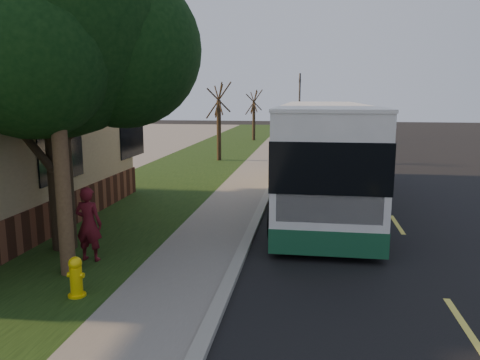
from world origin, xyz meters
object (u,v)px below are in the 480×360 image
(fire_hydrant, at_px, (76,277))
(leafy_tree, at_px, (55,25))
(bare_tree_far, at_px, (254,116))
(traffic_signal, at_px, (299,101))
(skateboarder, at_px, (89,224))
(utility_pole, at_px, (52,41))
(transit_bus, at_px, (323,151))
(distant_car, at_px, (311,137))
(bare_tree_near, at_px, (219,123))
(dumpster, at_px, (46,174))

(fire_hydrant, relative_size, leafy_tree, 0.09)
(leafy_tree, bearing_deg, bare_tree_far, 87.55)
(traffic_signal, xyz_separation_m, skateboarder, (-3.72, -32.20, -2.28))
(skateboarder, bearing_deg, utility_pole, 86.26)
(leafy_tree, distance_m, skateboarder, 4.47)
(transit_bus, bearing_deg, bare_tree_far, 102.97)
(traffic_signal, distance_m, transit_bus, 25.44)
(utility_pole, distance_m, transit_bus, 9.69)
(utility_pole, height_order, distant_car, utility_pole)
(bare_tree_near, xyz_separation_m, skateboarder, (0.28, -16.20, -1.26))
(skateboarder, bearing_deg, bare_tree_far, -87.89)
(bare_tree_far, bearing_deg, traffic_signal, 48.81)
(bare_tree_near, relative_size, skateboarder, 2.63)
(utility_pole, bearing_deg, bare_tree_far, 89.40)
(leafy_tree, bearing_deg, skateboarder, -41.72)
(bare_tree_far, bearing_deg, skateboarder, -90.44)
(fire_hydrant, distance_m, leafy_tree, 5.65)
(dumpster, bearing_deg, fire_hydrant, -56.55)
(skateboarder, xyz_separation_m, dumpster, (-5.02, 6.73, -0.15))
(dumpster, xyz_separation_m, distant_car, (9.76, 16.42, 0.06))
(traffic_signal, height_order, dumpster, traffic_signal)
(skateboarder, height_order, dumpster, skateboarder)
(fire_hydrant, height_order, utility_pole, utility_pole)
(traffic_signal, xyz_separation_m, transit_bus, (1.42, -25.36, -1.38))
(dumpster, bearing_deg, traffic_signal, 71.08)
(leafy_tree, xyz_separation_m, skateboarder, (0.95, -0.85, -4.28))
(leafy_tree, xyz_separation_m, transit_bus, (6.09, 5.99, -3.38))
(transit_bus, relative_size, dumpster, 6.75)
(leafy_tree, height_order, distant_car, leafy_tree)
(fire_hydrant, bearing_deg, transit_bus, 62.36)
(skateboarder, relative_size, dumpster, 0.89)
(skateboarder, height_order, distant_car, skateboarder)
(skateboarder, bearing_deg, bare_tree_near, -86.45)
(fire_hydrant, bearing_deg, distant_car, 80.61)
(fire_hydrant, bearing_deg, dumpster, 123.45)
(utility_pole, xyz_separation_m, skateboarder, (0.09, 0.80, -3.74))
(fire_hydrant, height_order, leafy_tree, leafy_tree)
(fire_hydrant, distance_m, distant_car, 25.29)
(traffic_signal, xyz_separation_m, distant_car, (1.03, -9.05, -2.36))
(bare_tree_near, bearing_deg, dumpster, -116.54)
(fire_hydrant, relative_size, traffic_signal, 0.13)
(fire_hydrant, distance_m, dumpster, 10.22)
(skateboarder, distance_m, distant_car, 23.63)
(dumpster, bearing_deg, bare_tree_near, 63.46)
(bare_tree_far, xyz_separation_m, transit_bus, (4.92, -21.36, -0.22))
(bare_tree_near, xyz_separation_m, transit_bus, (5.42, -9.36, -0.37))
(fire_hydrant, distance_m, transit_bus, 9.84)
(traffic_signal, bearing_deg, skateboarder, -96.58)
(leafy_tree, bearing_deg, utility_pole, -62.40)
(fire_hydrant, xyz_separation_m, transit_bus, (4.52, 8.64, 1.35))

